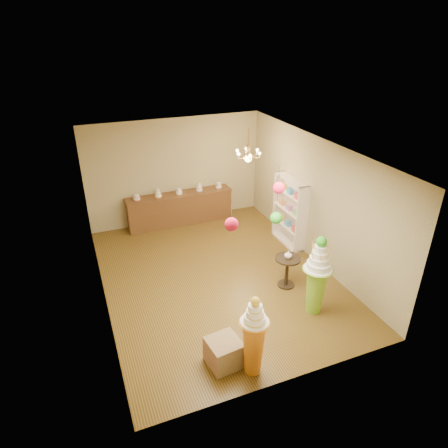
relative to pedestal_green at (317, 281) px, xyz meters
name	(u,v)px	position (x,y,z in m)	size (l,w,h in m)	color
floor	(217,276)	(-1.39, 1.89, -0.74)	(6.50, 6.50, 0.00)	brown
ceiling	(215,150)	(-1.39, 1.89, 2.26)	(6.50, 6.50, 0.00)	silver
wall_back	(175,171)	(-1.39, 5.14, 0.76)	(5.00, 0.04, 3.00)	tan
wall_front	(294,308)	(-1.39, -1.36, 0.76)	(5.00, 0.04, 3.00)	tan
wall_left	(96,239)	(-3.89, 1.89, 0.76)	(0.04, 6.50, 3.00)	tan
wall_right	(315,201)	(1.11, 1.89, 0.76)	(0.04, 6.50, 3.00)	tan
pedestal_green	(317,281)	(0.00, 0.00, 0.00)	(0.71, 0.71, 1.72)	#7AB828
pedestal_orange	(254,341)	(-1.83, -0.96, -0.09)	(0.59, 0.59, 1.53)	orange
burlap_riser	(224,352)	(-2.21, -0.63, -0.49)	(0.54, 0.54, 0.49)	#937850
sideboard	(180,208)	(-1.39, 4.86, -0.26)	(3.04, 0.54, 1.16)	brown
shelving_unit	(290,212)	(0.95, 2.69, 0.16)	(0.33, 1.20, 1.80)	white
round_table	(287,268)	(-0.08, 0.98, -0.27)	(0.69, 0.69, 0.72)	black
vase	(288,254)	(-0.08, 0.98, 0.07)	(0.16, 0.16, 0.17)	white
pom_red_left	(231,224)	(-2.04, -0.50, 1.86)	(0.21, 0.21, 0.51)	#3D352B
pom_green_mid	(276,218)	(-0.68, 0.55, 1.25)	(0.23, 0.23, 1.13)	#3D352B
pom_red_right	(279,188)	(-0.88, 0.19, 2.01)	(0.20, 0.20, 0.35)	#3D352B
chandelier	(248,157)	(0.00, 3.30, 1.56)	(0.81, 0.81, 0.85)	#CC8B48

